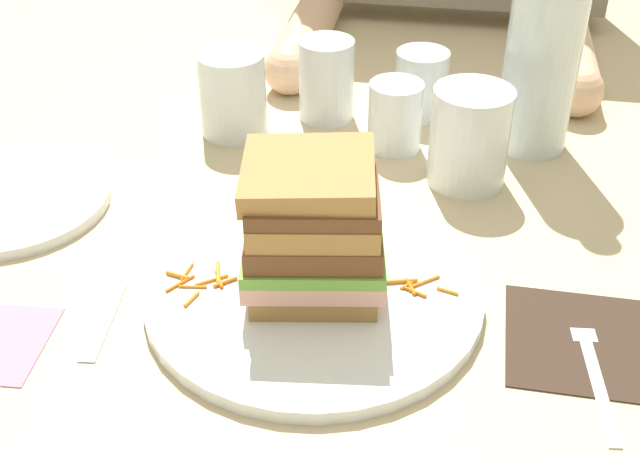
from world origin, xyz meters
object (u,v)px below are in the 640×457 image
(main_plate, at_px, (314,292))
(napkin_dark, at_px, (586,341))
(side_plate, at_px, (10,200))
(empty_tumbler_1, at_px, (233,94))
(empty_tumbler_3, at_px, (421,83))
(fork, at_px, (592,358))
(knife, at_px, (118,287))
(juice_glass, at_px, (469,142))
(empty_tumbler_2, at_px, (395,116))
(water_bottle, at_px, (547,26))
(empty_tumbler_0, at_px, (326,80))
(sandwich, at_px, (313,230))

(main_plate, distance_m, napkin_dark, 0.23)
(side_plate, bearing_deg, main_plate, -15.75)
(empty_tumbler_1, distance_m, empty_tumbler_3, 0.23)
(napkin_dark, bearing_deg, fork, -84.11)
(napkin_dark, distance_m, knife, 0.40)
(main_plate, height_order, juice_glass, juice_glass)
(empty_tumbler_1, relative_size, empty_tumbler_2, 1.24)
(empty_tumbler_2, bearing_deg, napkin_dark, -57.94)
(main_plate, xyz_separation_m, knife, (-0.17, -0.02, -0.00))
(water_bottle, bearing_deg, fork, -83.85)
(empty_tumbler_0, bearing_deg, juice_glass, -35.54)
(main_plate, distance_m, water_bottle, 0.39)
(empty_tumbler_1, bearing_deg, empty_tumbler_3, 22.36)
(fork, height_order, knife, fork)
(sandwich, relative_size, fork, 0.79)
(sandwich, relative_size, empty_tumbler_1, 1.35)
(empty_tumbler_0, xyz_separation_m, side_plate, (-0.28, -0.25, -0.04))
(empty_tumbler_3, bearing_deg, fork, -67.82)
(empty_tumbler_0, relative_size, empty_tumbler_1, 1.00)
(main_plate, relative_size, juice_glass, 2.79)
(knife, relative_size, empty_tumbler_3, 2.53)
(fork, xyz_separation_m, water_bottle, (-0.04, 0.35, 0.14))
(sandwich, distance_m, juice_glass, 0.25)
(fork, bearing_deg, empty_tumbler_0, 125.94)
(fork, relative_size, water_bottle, 0.53)
(knife, bearing_deg, main_plate, 5.82)
(empty_tumbler_0, height_order, side_plate, empty_tumbler_0)
(empty_tumbler_3, bearing_deg, napkin_dark, -66.97)
(empty_tumbler_1, bearing_deg, water_bottle, 4.87)
(juice_glass, distance_m, water_bottle, 0.15)
(main_plate, bearing_deg, empty_tumbler_1, 117.18)
(sandwich, xyz_separation_m, empty_tumbler_3, (0.06, 0.37, -0.03))
(sandwich, relative_size, side_plate, 0.65)
(juice_glass, xyz_separation_m, side_plate, (-0.45, -0.13, -0.04))
(napkin_dark, height_order, empty_tumbler_1, empty_tumbler_1)
(fork, height_order, empty_tumbler_1, empty_tumbler_1)
(main_plate, bearing_deg, empty_tumbler_3, 80.39)
(napkin_dark, relative_size, empty_tumbler_0, 1.33)
(juice_glass, bearing_deg, knife, -141.08)
(sandwich, height_order, empty_tumbler_3, sandwich)
(water_bottle, distance_m, empty_tumbler_2, 0.19)
(fork, distance_m, juice_glass, 0.29)
(fork, bearing_deg, main_plate, 170.06)
(main_plate, xyz_separation_m, sandwich, (-0.00, 0.00, 0.06))
(side_plate, bearing_deg, juice_glass, 15.73)
(empty_tumbler_2, bearing_deg, main_plate, -98.22)
(fork, height_order, water_bottle, water_bottle)
(fork, distance_m, empty_tumbler_1, 0.50)
(juice_glass, xyz_separation_m, water_bottle, (0.07, 0.09, 0.09))
(juice_glass, height_order, empty_tumbler_2, juice_glass)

